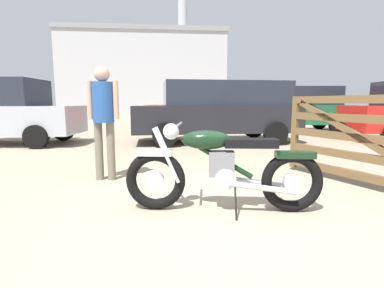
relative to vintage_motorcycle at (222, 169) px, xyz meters
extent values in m
plane|color=gray|center=(0.20, -0.07, -0.45)|extent=(80.00, 80.00, 0.00)
torus|color=black|center=(-0.70, 0.08, -0.13)|extent=(0.65, 0.18, 0.64)
cylinder|color=silver|center=(-0.70, 0.08, -0.13)|extent=(0.19, 0.10, 0.18)
torus|color=black|center=(0.73, -0.08, -0.13)|extent=(0.65, 0.18, 0.64)
cylinder|color=silver|center=(0.73, -0.08, -0.13)|extent=(0.19, 0.10, 0.18)
cube|color=silver|center=(-0.70, 0.08, 0.17)|extent=(0.37, 0.17, 0.06)
cube|color=black|center=(0.75, -0.08, 0.16)|extent=(0.41, 0.17, 0.07)
cylinder|color=silver|center=(-0.58, -0.01, 0.15)|extent=(0.29, 0.07, 0.58)
cylinder|color=silver|center=(-0.57, 0.14, 0.15)|extent=(0.29, 0.07, 0.58)
sphere|color=silver|center=(-0.53, 0.06, 0.40)|extent=(0.17, 0.17, 0.17)
cylinder|color=silver|center=(-0.45, 0.05, 0.47)|extent=(0.10, 0.62, 0.03)
cylinder|color=black|center=(-0.05, 0.01, 0.13)|extent=(0.76, 0.14, 0.47)
ellipsoid|color=black|center=(-0.16, 0.02, 0.31)|extent=(0.54, 0.28, 0.20)
cube|color=black|center=(0.29, -0.03, 0.28)|extent=(0.56, 0.26, 0.09)
cube|color=slate|center=(0.00, 0.00, 0.06)|extent=(0.28, 0.21, 0.26)
cylinder|color=silver|center=(0.04, 0.00, -0.09)|extent=(0.24, 0.22, 0.22)
cylinder|color=silver|center=(0.40, -0.15, -0.17)|extent=(0.70, 0.14, 0.14)
cylinder|color=silver|center=(0.42, 0.05, -0.17)|extent=(0.70, 0.14, 0.14)
cylinder|color=black|center=(0.12, -0.18, -0.29)|extent=(0.05, 0.24, 0.33)
cube|color=brown|center=(1.56, 1.84, 0.20)|extent=(0.11, 0.12, 1.20)
cube|color=brown|center=(2.05, 0.75, -0.30)|extent=(1.06, 2.22, 0.11)
cube|color=brown|center=(2.05, 0.75, -0.04)|extent=(1.06, 2.22, 0.11)
cube|color=brown|center=(2.05, 0.75, 0.22)|extent=(1.06, 2.22, 0.11)
cube|color=brown|center=(2.05, 0.75, 0.48)|extent=(1.06, 2.22, 0.11)
cube|color=brown|center=(2.05, 0.75, 0.74)|extent=(1.06, 2.22, 0.11)
cube|color=brown|center=(2.05, 0.75, 0.20)|extent=(0.98, 2.04, 1.08)
cylinder|color=#706656|center=(-1.61, 1.38, -0.02)|extent=(0.12, 0.12, 0.86)
cylinder|color=#706656|center=(-1.43, 1.36, -0.02)|extent=(0.12, 0.12, 0.86)
cylinder|color=#234C93|center=(-1.52, 1.37, 0.70)|extent=(0.30, 0.30, 0.58)
cylinder|color=tan|center=(-1.71, 1.39, 0.73)|extent=(0.08, 0.08, 0.55)
cylinder|color=tan|center=(-1.33, 1.35, 0.73)|extent=(0.08, 0.08, 0.55)
sphere|color=tan|center=(-1.52, 1.37, 1.10)|extent=(0.22, 0.22, 0.22)
cylinder|color=black|center=(-0.74, 8.30, -0.15)|extent=(0.62, 0.29, 0.60)
cylinder|color=black|center=(-1.03, 9.91, -0.15)|extent=(0.62, 0.29, 0.60)
cylinder|color=black|center=(1.62, 8.72, -0.15)|extent=(0.62, 0.29, 0.60)
cylinder|color=black|center=(1.33, 10.33, -0.15)|extent=(0.62, 0.29, 0.60)
cube|color=red|center=(0.30, 9.31, 0.23)|extent=(4.13, 2.30, 0.76)
cube|color=#232833|center=(0.54, 9.36, 0.97)|extent=(2.63, 1.92, 0.72)
cylinder|color=black|center=(3.34, 7.97, -0.15)|extent=(0.61, 0.23, 0.60)
cylinder|color=black|center=(3.46, 9.60, -0.15)|extent=(0.61, 0.23, 0.60)
cylinder|color=black|center=(5.73, 7.79, -0.15)|extent=(0.61, 0.23, 0.60)
cylinder|color=black|center=(5.85, 9.43, -0.15)|extent=(0.61, 0.23, 0.60)
cube|color=#23663D|center=(4.59, 8.70, 0.23)|extent=(4.01, 1.92, 0.76)
cube|color=#232833|center=(4.84, 8.68, 0.97)|extent=(2.51, 1.69, 0.72)
cylinder|color=black|center=(5.54, 6.23, -0.15)|extent=(0.61, 0.22, 0.60)
cylinder|color=black|center=(-3.86, 6.15, -0.15)|extent=(0.61, 0.22, 0.60)
cylinder|color=black|center=(-3.93, 4.51, -0.15)|extent=(0.61, 0.22, 0.60)
cube|color=#ADB2BC|center=(-5.10, 5.39, 0.23)|extent=(3.97, 1.82, 0.76)
cylinder|color=black|center=(-0.73, 4.52, -0.13)|extent=(0.65, 0.26, 0.64)
cylinder|color=black|center=(-0.86, 6.28, -0.13)|extent=(0.65, 0.26, 0.64)
cylinder|color=black|center=(2.26, 4.75, -0.13)|extent=(0.65, 0.26, 0.64)
cylinder|color=black|center=(2.13, 6.50, -0.13)|extent=(0.65, 0.26, 0.64)
cube|color=black|center=(0.70, 5.51, 0.24)|extent=(4.82, 2.11, 0.74)
cube|color=#232833|center=(1.00, 5.54, 0.95)|extent=(3.61, 1.86, 0.68)
cylinder|color=black|center=(5.28, 14.87, -0.15)|extent=(0.62, 0.30, 0.60)
cylinder|color=black|center=(5.57, 16.49, -0.15)|extent=(0.62, 0.30, 0.60)
cylinder|color=black|center=(7.64, 14.44, -0.15)|extent=(0.62, 0.30, 0.60)
cylinder|color=black|center=(7.93, 16.05, -0.15)|extent=(0.62, 0.30, 0.60)
cube|color=beige|center=(6.61, 15.46, 0.23)|extent=(4.13, 2.32, 0.76)
cube|color=#232833|center=(6.85, 15.42, 0.97)|extent=(2.64, 1.93, 0.72)
cube|color=#B2B2B7|center=(-3.83, 33.30, 3.88)|extent=(18.32, 9.29, 8.67)
cube|color=gray|center=(-3.83, 33.30, 8.47)|extent=(18.63, 9.60, 0.50)
camera|label=1|loc=(-0.50, -3.00, 0.69)|focal=27.46mm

